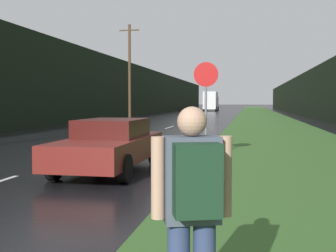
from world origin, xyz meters
TOP-DOWN VIEW (x-y plane):
  - grass_verge at (6.88, 40.00)m, footprint 6.00×240.00m
  - lane_stripe_c at (0.00, 13.56)m, footprint 0.12×3.00m
  - lane_stripe_d at (0.00, 20.56)m, footprint 0.12×3.00m
  - lane_stripe_e at (0.00, 27.56)m, footprint 0.12×3.00m
  - lane_stripe_f at (0.00, 34.56)m, footprint 0.12×3.00m
  - treeline_far_side at (-9.88, 50.00)m, footprint 2.00×140.00m
  - treeline_near_side at (12.88, 50.00)m, footprint 2.00×140.00m
  - utility_pole_far at (-5.13, 35.43)m, footprint 1.80×0.24m
  - stop_sign at (4.14, 11.25)m, footprint 0.71×0.07m
  - hitchhiker_with_backpack at (4.98, 2.05)m, footprint 0.57×0.50m
  - car_passing_near at (1.94, 9.18)m, footprint 1.84×4.56m
  - delivery_truck at (-1.94, 81.46)m, footprint 2.58×8.19m

SIDE VIEW (x-z plane):
  - lane_stripe_c at x=0.00m, z-range 0.00..0.01m
  - lane_stripe_d at x=0.00m, z-range 0.00..0.01m
  - lane_stripe_e at x=0.00m, z-range 0.00..0.01m
  - lane_stripe_f at x=0.00m, z-range 0.00..0.01m
  - grass_verge at x=6.88m, z-range 0.00..0.02m
  - car_passing_near at x=1.94m, z-range 0.01..1.32m
  - hitchhiker_with_backpack at x=4.98m, z-range 0.13..1.83m
  - stop_sign at x=4.14m, z-range 0.34..3.23m
  - delivery_truck at x=-1.94m, z-range 0.08..3.79m
  - treeline_near_side at x=12.88m, z-range 0.00..5.33m
  - treeline_far_side at x=-9.88m, z-range 0.00..6.55m
  - utility_pole_far at x=-5.13m, z-range 0.13..8.73m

